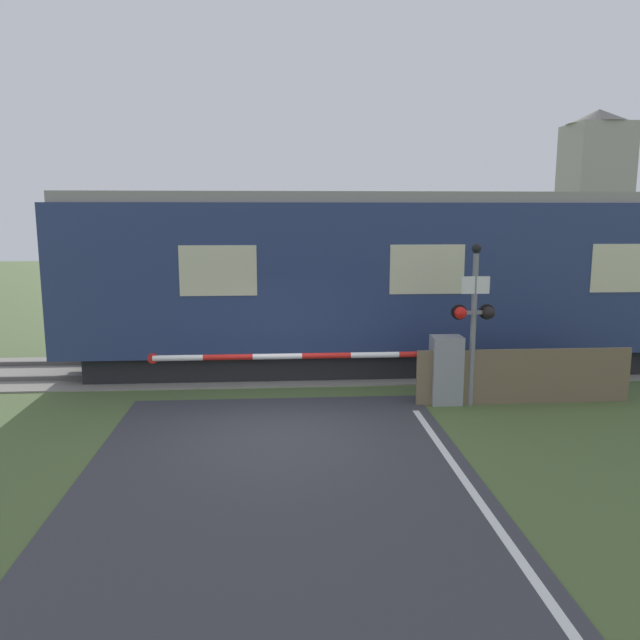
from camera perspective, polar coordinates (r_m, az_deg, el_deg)
name	(u,v)px	position (r m, az deg, el deg)	size (l,w,h in m)	color
ground_plane	(279,433)	(10.91, -3.81, -10.29)	(80.00, 80.00, 0.00)	#4C6033
track_bed	(278,369)	(15.13, -3.86, -4.46)	(36.00, 3.20, 0.13)	gray
train	(413,280)	(15.10, 8.52, 3.61)	(16.36, 2.73, 4.19)	black
crossing_barrier	(423,368)	(12.45, 9.39, -4.32)	(6.09, 0.44, 1.36)	gray
signal_post	(474,314)	(12.37, 13.89, 0.49)	(0.85, 0.26, 3.16)	gray
distant_building	(593,193)	(40.02, 23.72, 10.54)	(3.53, 3.53, 9.52)	#9E998E
roadside_fence	(524,376)	(13.00, 18.16, -4.92)	(4.31, 0.06, 1.10)	#726047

